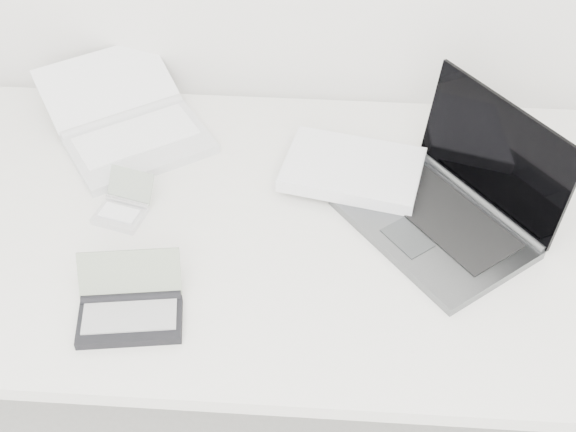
# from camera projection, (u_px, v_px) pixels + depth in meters

# --- Properties ---
(desk) EXTENTS (1.60, 0.80, 0.73)m
(desk) POSITION_uv_depth(u_px,v_px,m) (305.00, 241.00, 1.56)
(desk) COLOR white
(desk) RESTS_ON ground
(laptop_large) EXTENTS (0.53, 0.45, 0.23)m
(laptop_large) POSITION_uv_depth(u_px,v_px,m) (413.00, 192.00, 1.54)
(laptop_large) COLOR #595B5E
(laptop_large) RESTS_ON desk
(netbook_open_white) EXTENTS (0.43, 0.45, 0.09)m
(netbook_open_white) POSITION_uv_depth(u_px,v_px,m) (130.00, 127.00, 1.71)
(netbook_open_white) COLOR silver
(netbook_open_white) RESTS_ON desk
(pda_silver) EXTENTS (0.12, 0.13, 0.07)m
(pda_silver) POSITION_uv_depth(u_px,v_px,m) (123.00, 207.00, 1.54)
(pda_silver) COLOR silver
(pda_silver) RESTS_ON desk
(palmtop_charcoal) EXTENTS (0.19, 0.17, 0.09)m
(palmtop_charcoal) POSITION_uv_depth(u_px,v_px,m) (130.00, 309.00, 1.36)
(palmtop_charcoal) COLOR black
(palmtop_charcoal) RESTS_ON desk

